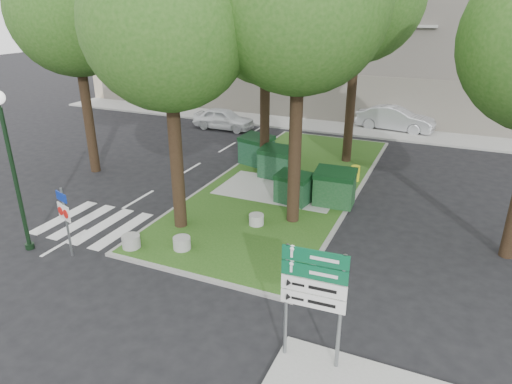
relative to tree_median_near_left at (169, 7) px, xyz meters
The scene contains 20 objects.
ground 7.88m from the tree_median_near_left, 61.12° to the right, with size 120.00×120.00×0.00m, color black.
median_island 9.27m from the tree_median_near_left, 70.64° to the left, with size 6.00×16.00×0.12m, color #204C15.
median_kerb 9.28m from the tree_median_near_left, 70.64° to the left, with size 6.30×16.30×0.10m, color gray.
building_sidewalk 17.57m from the tree_median_near_left, 84.94° to the left, with size 42.00×3.00×0.12m, color #999993.
zebra_crossing 7.75m from the tree_median_near_left, 155.64° to the right, with size 5.00×3.00×0.01m, color silver.
tree_median_near_left is the anchor object (origin of this frame).
tree_median_mid 6.53m from the tree_median_near_left, 85.60° to the left, with size 4.80×4.80×9.99m.
dumpster_a 9.68m from the tree_median_near_left, 92.57° to the left, with size 1.81×1.50×1.46m.
dumpster_b 8.85m from the tree_median_near_left, 77.70° to the left, with size 1.65×1.24×1.44m.
dumpster_c 7.99m from the tree_median_near_left, 50.34° to the left, with size 1.47×1.15×1.24m.
dumpster_d 8.78m from the tree_median_near_left, 41.66° to the left, with size 1.61×1.17×1.45m.
bollard_left 7.32m from the tree_median_near_left, 108.49° to the right, with size 0.58×0.58×0.42m, color gray.
bollard_right 7.47m from the tree_median_near_left, 24.52° to the left, with size 0.53×0.53×0.38m, color #9C9C97.
bollard_mid 7.20m from the tree_median_near_left, 59.87° to the right, with size 0.56×0.56×0.40m, color #979692.
litter_bin 10.72m from the tree_median_near_left, 55.97° to the left, with size 0.39×0.39×0.68m, color gold.
street_lamp 6.50m from the tree_median_near_left, 139.17° to the right, with size 0.41×0.41×5.13m.
traffic_sign_pole 6.96m from the tree_median_near_left, 125.52° to the right, with size 0.67×0.26×2.32m.
directional_sign 9.32m from the tree_median_near_left, 36.72° to the right, with size 1.39×0.15×2.77m.
car_white 15.42m from the tree_median_near_left, 111.58° to the left, with size 1.58×3.92×1.33m, color white.
car_silver 18.81m from the tree_median_near_left, 73.83° to the left, with size 1.64×4.71×1.55m, color #ACAFB5.
Camera 1 is at (6.79, -9.74, 7.42)m, focal length 32.00 mm.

